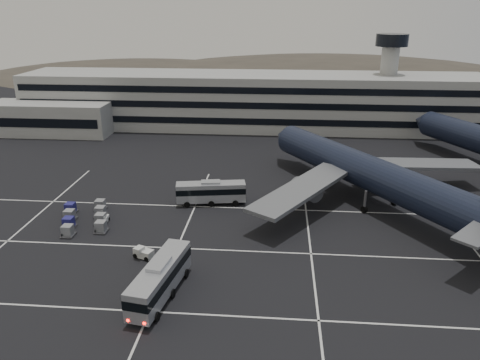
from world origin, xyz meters
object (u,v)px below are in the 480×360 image
bus_near (160,278)px  tug_a (103,219)px  trijet_main (376,175)px  uld_cluster (85,217)px  bus_far (211,191)px

bus_near → tug_a: (-13.20, 17.72, -1.78)m
trijet_main → uld_cluster: trijet_main is taller
bus_near → uld_cluster: size_ratio=1.08×
bus_near → bus_far: 26.46m
bus_near → bus_far: size_ratio=1.09×
trijet_main → bus_near: bearing=-168.6°
tug_a → bus_near: bearing=-55.9°
bus_far → uld_cluster: (-17.99, -8.56, -1.36)m
trijet_main → uld_cluster: bearing=159.7°
tug_a → uld_cluster: size_ratio=0.19×
bus_near → uld_cluster: 24.04m
trijet_main → tug_a: bearing=160.7°
bus_near → bus_far: (1.94, 26.39, -0.20)m
tug_a → uld_cluster: uld_cluster is taller
bus_far → trijet_main: bearing=-96.0°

